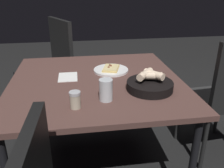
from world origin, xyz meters
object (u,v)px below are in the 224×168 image
beer_glass (106,91)px  chair_far (52,64)px  dining_table (96,88)px  pepper_shaker (75,101)px  pizza_plate (111,70)px  bread_basket (150,84)px

beer_glass → chair_far: bearing=-161.3°
dining_table → beer_glass: beer_glass is taller
chair_far → dining_table: bearing=22.8°
dining_table → pepper_shaker: (0.34, -0.13, 0.09)m
beer_glass → dining_table: bearing=-174.5°
pizza_plate → bread_basket: 0.38m
pizza_plate → bread_basket: (0.33, 0.17, 0.02)m
dining_table → pepper_shaker: size_ratio=12.32×
pizza_plate → beer_glass: size_ratio=2.05×
bread_basket → beer_glass: beer_glass is taller
pizza_plate → bread_basket: bearing=27.8°
dining_table → bread_basket: bread_basket is taller
pizza_plate → pepper_shaker: bearing=-27.0°
pepper_shaker → bread_basket: bearing=109.5°
dining_table → bread_basket: size_ratio=4.03×
beer_glass → pepper_shaker: (0.06, -0.16, -0.01)m
bread_basket → chair_far: chair_far is taller
dining_table → beer_glass: (0.28, 0.03, 0.11)m
dining_table → pizza_plate: 0.19m
pepper_shaker → chair_far: bearing=-169.3°
pizza_plate → pepper_shaker: 0.54m
pepper_shaker → beer_glass: bearing=110.8°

